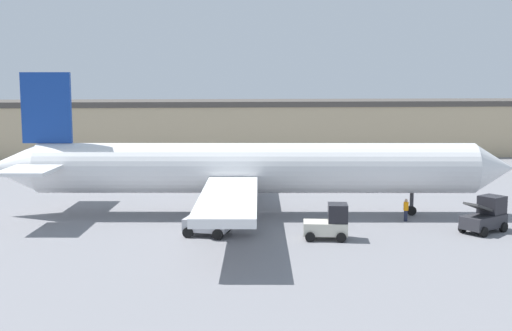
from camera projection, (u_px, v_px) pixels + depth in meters
The scene contains 7 objects.
ground_plane at pixel (256, 215), 47.44m from camera, with size 400.00×400.00×0.00m, color slate.
terminal_building at pixel (225, 128), 86.24m from camera, with size 96.01×13.36×7.32m.
airplane at pixel (244, 169), 47.00m from camera, with size 39.04×31.88×10.48m.
ground_crew_worker at pixel (406, 209), 45.27m from camera, with size 0.35×0.35×1.60m.
baggage_tug at pixel (211, 220), 40.98m from camera, with size 3.24×2.86×2.31m.
belt_loader_truck at pixel (486, 216), 42.05m from camera, with size 3.55×3.09×2.32m.
pushback_tug at pixel (329, 223), 40.08m from camera, with size 2.95×2.28×2.25m.
Camera 1 is at (-4.29, -46.37, 9.80)m, focal length 45.00 mm.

